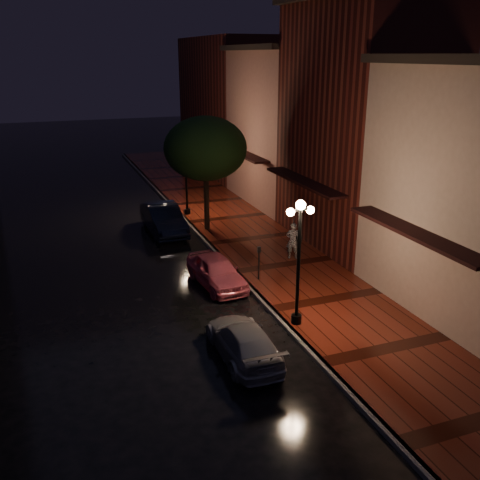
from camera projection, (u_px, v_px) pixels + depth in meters
name	position (u px, v px, depth m)	size (l,w,h in m)	color
ground	(236.00, 275.00, 22.51)	(120.00, 120.00, 0.00)	black
sidewalk	(284.00, 266.00, 23.23)	(4.50, 60.00, 0.15)	#4D180D
curb	(236.00, 273.00, 22.48)	(0.25, 60.00, 0.15)	#595451
storefront_mid	(362.00, 129.00, 24.79)	(5.00, 8.00, 11.00)	#511914
storefront_far	(287.00, 129.00, 32.19)	(5.00, 8.00, 9.00)	#8C5951
storefront_extra	(231.00, 106.00, 40.87)	(5.00, 12.00, 10.00)	#511914
streetlamp_near	(299.00, 255.00, 17.35)	(0.96, 0.36, 4.31)	black
streetlamp_far	(186.00, 172.00, 29.73)	(0.96, 0.36, 4.31)	black
street_tree	(206.00, 151.00, 26.61)	(4.16, 4.16, 5.80)	black
pink_car	(217.00, 271.00, 21.24)	(1.47, 3.66, 1.25)	#E05C71
navy_car	(163.00, 219.00, 27.58)	(1.57, 4.51, 1.49)	black
silver_car	(244.00, 341.00, 16.20)	(1.56, 3.83, 1.11)	#939299
woman_with_umbrella	(293.00, 226.00, 23.44)	(0.95, 0.97, 2.30)	silver
parking_meter	(259.00, 260.00, 21.41)	(0.14, 0.12, 1.39)	black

